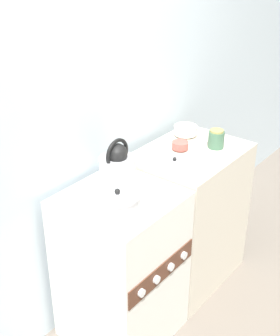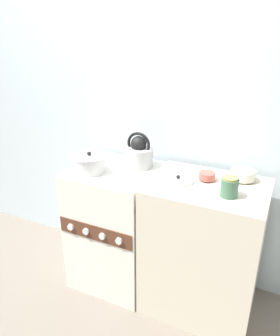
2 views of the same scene
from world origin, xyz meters
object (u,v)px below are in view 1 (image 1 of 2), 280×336
at_px(enamel_bowl, 185,130).
at_px(stove, 121,267).
at_px(small_ceramic_bowl, 180,145).
at_px(storage_jar, 216,139).
at_px(kettle, 118,165).
at_px(loose_pot_lid, 174,162).
at_px(cooking_pot, 118,204).

bearing_deg(enamel_bowl, stove, -169.90).
bearing_deg(small_ceramic_bowl, enamel_bowl, 25.18).
bearing_deg(small_ceramic_bowl, storage_jar, -43.03).
height_order(kettle, enamel_bowl, kettle).
xyz_separation_m(kettle, loose_pot_lid, (0.33, -0.14, -0.07)).
distance_m(stove, small_ceramic_bowl, 0.81).
height_order(enamel_bowl, loose_pot_lid, enamel_bowl).
xyz_separation_m(stove, cooking_pot, (-0.13, -0.10, 0.51)).
xyz_separation_m(cooking_pot, small_ceramic_bowl, (0.75, 0.15, -0.01)).
height_order(enamel_bowl, storage_jar, storage_jar).
relative_size(cooking_pot, enamel_bowl, 1.50).
distance_m(stove, enamel_bowl, 0.98).
relative_size(kettle, small_ceramic_bowl, 2.45).
bearing_deg(storage_jar, loose_pot_lid, 165.96).
bearing_deg(kettle, loose_pot_lid, -22.78).
relative_size(cooking_pot, loose_pot_lid, 1.06).
relative_size(small_ceramic_bowl, loose_pot_lid, 0.48).
xyz_separation_m(cooking_pot, storage_jar, (0.92, -0.00, 0.02)).
height_order(cooking_pot, loose_pot_lid, cooking_pot).
bearing_deg(enamel_bowl, small_ceramic_bowl, -154.82).
xyz_separation_m(small_ceramic_bowl, loose_pot_lid, (-0.16, -0.07, -0.02)).
bearing_deg(storage_jar, enamel_bowl, 81.73).
bearing_deg(storage_jar, kettle, 161.42).
distance_m(stove, cooking_pot, 0.54).
relative_size(stove, cooking_pot, 4.07).
bearing_deg(small_ceramic_bowl, stove, -175.13).
distance_m(stove, storage_jar, 0.96).
bearing_deg(storage_jar, cooking_pot, 179.96).
height_order(kettle, cooking_pot, kettle).
bearing_deg(small_ceramic_bowl, kettle, 172.07).
bearing_deg(kettle, small_ceramic_bowl, -7.93).
height_order(kettle, small_ceramic_bowl, kettle).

